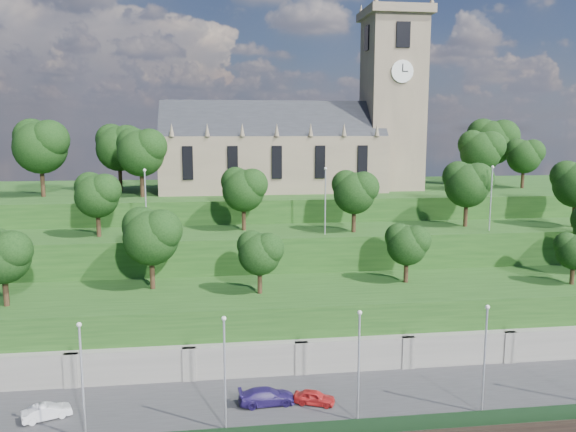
{
  "coord_description": "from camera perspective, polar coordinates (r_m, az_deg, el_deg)",
  "views": [
    {
      "loc": [
        -12.43,
        -36.34,
        24.05
      ],
      "look_at": [
        -3.76,
        30.0,
        13.6
      ],
      "focal_mm": 35.0,
      "sensor_mm": 36.0,
      "label": 1
    }
  ],
  "objects": [
    {
      "name": "promenade",
      "position": [
        49.78,
        8.35,
        -18.8
      ],
      "size": [
        160.0,
        12.0,
        2.0
      ],
      "primitive_type": "cube",
      "color": "#2D2D30",
      "rests_on": "ground"
    },
    {
      "name": "fence",
      "position": [
        44.49,
        10.4,
        -20.1
      ],
      "size": [
        160.0,
        0.1,
        1.2
      ],
      "primitive_type": "cube",
      "color": "black",
      "rests_on": "promenade"
    },
    {
      "name": "retaining_wall",
      "position": [
        54.34,
        6.62,
        -14.55
      ],
      "size": [
        160.0,
        2.1,
        5.0
      ],
      "color": "slate",
      "rests_on": "ground"
    },
    {
      "name": "embankment_lower",
      "position": [
        59.24,
        5.21,
        -10.94
      ],
      "size": [
        160.0,
        12.0,
        8.0
      ],
      "primitive_type": "cube",
      "color": "#1B3F15",
      "rests_on": "ground"
    },
    {
      "name": "embankment_upper",
      "position": [
        68.92,
        3.23,
        -6.32
      ],
      "size": [
        160.0,
        10.0,
        12.0
      ],
      "primitive_type": "cube",
      "color": "#1B3F15",
      "rests_on": "ground"
    },
    {
      "name": "hilltop",
      "position": [
        88.79,
        0.74,
        -1.87
      ],
      "size": [
        160.0,
        32.0,
        15.0
      ],
      "primitive_type": "cube",
      "color": "#1B3F15",
      "rests_on": "ground"
    },
    {
      "name": "church",
      "position": [
        83.4,
        1.7,
        7.82
      ],
      "size": [
        38.6,
        12.35,
        27.6
      ],
      "color": "#6F614E",
      "rests_on": "hilltop"
    },
    {
      "name": "trees_lower",
      "position": [
        56.89,
        3.09,
        -2.38
      ],
      "size": [
        66.93,
        9.2,
        8.31
      ],
      "color": "black",
      "rests_on": "embankment_lower"
    },
    {
      "name": "trees_upper",
      "position": [
        67.61,
        8.88,
        3.01
      ],
      "size": [
        62.76,
        8.27,
        8.18
      ],
      "color": "black",
      "rests_on": "embankment_upper"
    },
    {
      "name": "trees_hilltop",
      "position": [
        81.92,
        0.14,
        7.18
      ],
      "size": [
        76.21,
        16.67,
        10.68
      ],
      "color": "black",
      "rests_on": "hilltop"
    },
    {
      "name": "lamp_posts_promenade",
      "position": [
        43.68,
        7.2,
        -14.17
      ],
      "size": [
        60.36,
        0.36,
        8.76
      ],
      "color": "#B2B2B7",
      "rests_on": "promenade"
    },
    {
      "name": "lamp_posts_upper",
      "position": [
        64.02,
        3.81,
        2.07
      ],
      "size": [
        40.36,
        0.36,
        7.74
      ],
      "color": "#B2B2B7",
      "rests_on": "embankment_upper"
    },
    {
      "name": "car_left",
      "position": [
        47.66,
        2.7,
        -17.92
      ],
      "size": [
        3.6,
        2.43,
        1.14
      ],
      "primitive_type": "imported",
      "rotation": [
        0.0,
        0.0,
        1.21
      ],
      "color": "#AF1D1D",
      "rests_on": "promenade"
    },
    {
      "name": "car_middle",
      "position": [
        49.13,
        -23.31,
        -17.79
      ],
      "size": [
        3.77,
        2.48,
        1.17
      ],
      "primitive_type": "imported",
      "rotation": [
        0.0,
        0.0,
        1.95
      ],
      "color": "silver",
      "rests_on": "promenade"
    },
    {
      "name": "car_right",
      "position": [
        47.59,
        -2.16,
        -17.83
      ],
      "size": [
        4.68,
        2.12,
        1.33
      ],
      "primitive_type": "imported",
      "rotation": [
        0.0,
        0.0,
        1.63
      ],
      "color": "#241856",
      "rests_on": "promenade"
    }
  ]
}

